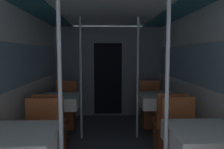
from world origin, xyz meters
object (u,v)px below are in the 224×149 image
at_px(support_pole_left_0, 60,100).
at_px(chair_right_far_1, 151,112).
at_px(support_pole_right_0, 167,100).
at_px(dining_table_right_1, 159,102).
at_px(dining_table_left_0, 20,144).
at_px(support_pole_right_1, 138,78).
at_px(chair_left_far_1, 66,113).
at_px(dining_table_right_0, 205,142).
at_px(chair_left_near_1, 52,134).
at_px(chair_right_near_1, 168,133).
at_px(dining_table_left_1, 59,102).
at_px(support_pole_left_1, 81,79).

relative_size(support_pole_left_0, chair_right_far_1, 2.28).
xyz_separation_m(support_pole_right_0, dining_table_right_1, (0.37, 1.71, -0.40)).
xyz_separation_m(dining_table_left_0, support_pole_left_0, (0.37, 0.00, 0.40)).
bearing_deg(support_pole_right_1, chair_left_far_1, 156.57).
bearing_deg(dining_table_right_0, chair_left_near_1, 145.97).
height_order(dining_table_right_0, chair_right_far_1, chair_right_far_1).
relative_size(support_pole_left_0, chair_left_far_1, 2.28).
height_order(chair_left_far_1, chair_right_near_1, same).
height_order(dining_table_left_1, chair_left_far_1, chair_left_far_1).
xyz_separation_m(support_pole_left_1, support_pole_right_0, (0.96, -1.71, 0.00)).
distance_m(dining_table_left_0, support_pole_left_1, 1.80).
xyz_separation_m(chair_left_far_1, support_pole_right_1, (1.32, -0.57, 0.74)).
distance_m(dining_table_right_1, chair_right_near_1, 0.66).
distance_m(dining_table_left_1, support_pole_right_1, 1.38).
bearing_deg(support_pole_left_0, chair_left_near_1, 107.83).
distance_m(chair_right_far_1, support_pole_right_1, 1.00).
relative_size(dining_table_left_0, support_pole_right_1, 0.36).
relative_size(dining_table_left_0, dining_table_right_1, 1.00).
height_order(dining_table_left_0, support_pole_right_1, support_pole_right_1).
distance_m(chair_left_near_1, support_pole_right_0, 1.90).
height_order(dining_table_left_0, chair_right_near_1, chair_right_near_1).
xyz_separation_m(support_pole_right_0, chair_right_near_1, (0.37, 1.14, -0.74)).
height_order(chair_left_near_1, chair_right_near_1, same).
bearing_deg(support_pole_right_0, chair_left_far_1, 120.04).
xyz_separation_m(dining_table_left_1, chair_left_far_1, (0.00, 0.57, -0.34)).
height_order(chair_left_near_1, support_pole_right_0, support_pole_right_0).
xyz_separation_m(dining_table_left_0, chair_right_near_1, (1.69, 1.14, -0.34)).
height_order(support_pole_left_1, dining_table_right_1, support_pole_left_1).
relative_size(chair_left_near_1, dining_table_right_1, 1.20).
bearing_deg(dining_table_right_0, support_pole_left_0, 180.00).
relative_size(support_pole_left_1, dining_table_right_1, 2.75).
bearing_deg(chair_left_near_1, chair_right_near_1, 0.00).
height_order(dining_table_left_0, dining_table_right_0, same).
relative_size(support_pole_left_0, dining_table_left_1, 2.75).
height_order(support_pole_left_0, dining_table_right_1, support_pole_left_0).
xyz_separation_m(dining_table_right_1, chair_right_near_1, (0.00, -0.57, -0.34)).
bearing_deg(chair_left_near_1, dining_table_left_0, -90.00).
relative_size(dining_table_right_0, support_pole_right_1, 0.36).
relative_size(support_pole_right_0, chair_right_near_1, 2.28).
distance_m(dining_table_left_1, support_pole_right_0, 2.20).
bearing_deg(chair_right_near_1, dining_table_left_0, -145.97).
bearing_deg(chair_left_far_1, support_pole_left_0, 99.12).
relative_size(dining_table_right_0, chair_right_far_1, 0.83).
xyz_separation_m(chair_left_near_1, dining_table_right_0, (1.69, -1.14, 0.34)).
xyz_separation_m(dining_table_left_1, dining_table_right_1, (1.69, 0.00, 0.00)).
bearing_deg(chair_right_far_1, dining_table_right_0, 90.00).
xyz_separation_m(chair_left_near_1, chair_right_far_1, (1.69, 1.15, 0.00)).
xyz_separation_m(dining_table_left_0, dining_table_right_0, (1.69, 0.00, 0.00)).
bearing_deg(chair_right_far_1, dining_table_right_1, 90.00).
bearing_deg(dining_table_left_0, dining_table_right_0, 0.00).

